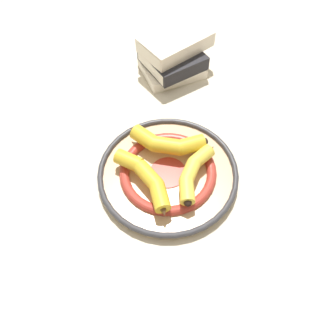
{
  "coord_description": "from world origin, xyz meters",
  "views": [
    {
      "loc": [
        -0.45,
        0.11,
        0.68
      ],
      "look_at": [
        -0.04,
        -0.02,
        0.04
      ],
      "focal_mm": 35.0,
      "sensor_mm": 36.0,
      "label": 1
    }
  ],
  "objects_px": {
    "decorative_bowl": "(168,173)",
    "book_stack": "(173,55)",
    "banana_a": "(193,172)",
    "banana_b": "(147,179)",
    "banana_c": "(166,143)"
  },
  "relations": [
    {
      "from": "banana_b",
      "to": "banana_c",
      "type": "distance_m",
      "value": 0.11
    },
    {
      "from": "banana_c",
      "to": "book_stack",
      "type": "height_order",
      "value": "book_stack"
    },
    {
      "from": "decorative_bowl",
      "to": "book_stack",
      "type": "relative_size",
      "value": 1.48
    },
    {
      "from": "decorative_bowl",
      "to": "book_stack",
      "type": "distance_m",
      "value": 0.39
    },
    {
      "from": "decorative_bowl",
      "to": "banana_b",
      "type": "bearing_deg",
      "value": 112.09
    },
    {
      "from": "decorative_bowl",
      "to": "book_stack",
      "type": "height_order",
      "value": "book_stack"
    },
    {
      "from": "banana_a",
      "to": "book_stack",
      "type": "height_order",
      "value": "book_stack"
    },
    {
      "from": "banana_a",
      "to": "decorative_bowl",
      "type": "bearing_deg",
      "value": -85.73
    },
    {
      "from": "banana_b",
      "to": "book_stack",
      "type": "height_order",
      "value": "book_stack"
    },
    {
      "from": "book_stack",
      "to": "banana_a",
      "type": "bearing_deg",
      "value": 63.93
    },
    {
      "from": "banana_c",
      "to": "book_stack",
      "type": "relative_size",
      "value": 0.81
    },
    {
      "from": "banana_c",
      "to": "banana_a",
      "type": "bearing_deg",
      "value": -41.54
    },
    {
      "from": "banana_b",
      "to": "book_stack",
      "type": "distance_m",
      "value": 0.44
    },
    {
      "from": "banana_c",
      "to": "banana_b",
      "type": "bearing_deg",
      "value": -101.74
    },
    {
      "from": "decorative_bowl",
      "to": "banana_a",
      "type": "bearing_deg",
      "value": -124.7
    }
  ]
}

